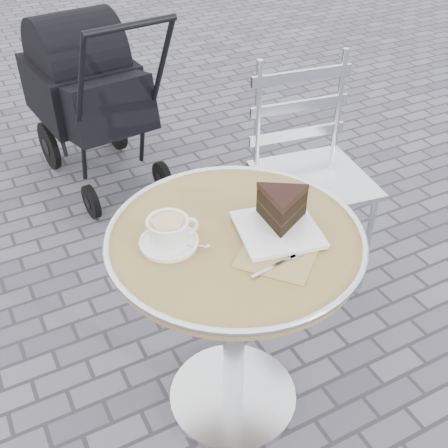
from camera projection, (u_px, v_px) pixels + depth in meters
name	position (u px, v px, depth m)	size (l,w,h in m)	color
ground	(233.00, 398.00, 1.97)	(80.00, 80.00, 0.00)	#5A5A63
cafe_table	(235.00, 280.00, 1.63)	(0.72, 0.72, 0.74)	silver
cappuccino_set	(169.00, 234.00, 1.48)	(0.16, 0.16, 0.08)	white
cake_plate_set	(281.00, 212.00, 1.53)	(0.31, 0.34, 0.12)	#A18158
bistro_chair	(305.00, 147.00, 2.24)	(0.47, 0.47, 0.93)	silver
baby_stroller	(91.00, 100.00, 2.89)	(0.53, 0.99, 0.99)	black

